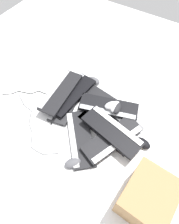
{
  "coord_description": "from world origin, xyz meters",
  "views": [
    {
      "loc": [
        -0.4,
        0.61,
        1.28
      ],
      "look_at": [
        0.03,
        -0.08,
        0.04
      ],
      "focal_mm": 32.0,
      "sensor_mm": 36.0,
      "label": 1
    }
  ],
  "objects_px": {
    "keyboard_2": "(107,129)",
    "mouse_1": "(116,108)",
    "keyboard_5": "(108,107)",
    "cardboard_box": "(147,197)",
    "keyboard_3": "(106,103)",
    "keyboard_4": "(113,139)",
    "mouse_4": "(132,119)",
    "keyboard_0": "(67,100)",
    "keyboard_6": "(72,94)",
    "mouse_0": "(143,143)",
    "mouse_3": "(115,107)",
    "keyboard_1": "(80,138)",
    "mouse_5": "(112,105)",
    "keyboard_8": "(61,92)",
    "mouse_6": "(73,163)",
    "mouse_2": "(94,80)",
    "keyboard_7": "(112,131)"
  },
  "relations": [
    {
      "from": "keyboard_0",
      "to": "keyboard_6",
      "type": "height_order",
      "value": "keyboard_6"
    },
    {
      "from": "mouse_4",
      "to": "cardboard_box",
      "type": "bearing_deg",
      "value": -145.62
    },
    {
      "from": "mouse_2",
      "to": "mouse_6",
      "type": "bearing_deg",
      "value": -65.6
    },
    {
      "from": "keyboard_6",
      "to": "mouse_6",
      "type": "distance_m",
      "value": 0.55
    },
    {
      "from": "mouse_3",
      "to": "keyboard_4",
      "type": "bearing_deg",
      "value": -161.38
    },
    {
      "from": "keyboard_0",
      "to": "mouse_1",
      "type": "xyz_separation_m",
      "value": [
        -0.38,
        -0.1,
        0.07
      ]
    },
    {
      "from": "keyboard_6",
      "to": "mouse_1",
      "type": "bearing_deg",
      "value": -172.55
    },
    {
      "from": "keyboard_5",
      "to": "keyboard_2",
      "type": "bearing_deg",
      "value": 115.23
    },
    {
      "from": "mouse_4",
      "to": "mouse_2",
      "type": "bearing_deg",
      "value": 70.76
    },
    {
      "from": "keyboard_3",
      "to": "keyboard_5",
      "type": "distance_m",
      "value": 0.07
    },
    {
      "from": "keyboard_0",
      "to": "mouse_3",
      "type": "bearing_deg",
      "value": -164.1
    },
    {
      "from": "keyboard_6",
      "to": "keyboard_4",
      "type": "bearing_deg",
      "value": 159.72
    },
    {
      "from": "mouse_6",
      "to": "mouse_2",
      "type": "bearing_deg",
      "value": -121.22
    },
    {
      "from": "keyboard_4",
      "to": "mouse_4",
      "type": "bearing_deg",
      "value": -100.64
    },
    {
      "from": "keyboard_8",
      "to": "keyboard_0",
      "type": "bearing_deg",
      "value": 170.06
    },
    {
      "from": "mouse_2",
      "to": "mouse_5",
      "type": "xyz_separation_m",
      "value": [
        -0.27,
        0.19,
        0.06
      ]
    },
    {
      "from": "keyboard_4",
      "to": "keyboard_8",
      "type": "xyz_separation_m",
      "value": [
        0.53,
        -0.13,
        0.03
      ]
    },
    {
      "from": "keyboard_8",
      "to": "mouse_1",
      "type": "xyz_separation_m",
      "value": [
        -0.44,
        -0.09,
        0.01
      ]
    },
    {
      "from": "keyboard_1",
      "to": "keyboard_4",
      "type": "bearing_deg",
      "value": -152.82
    },
    {
      "from": "mouse_6",
      "to": "cardboard_box",
      "type": "xyz_separation_m",
      "value": [
        -0.48,
        -0.03,
        0.1
      ]
    },
    {
      "from": "keyboard_8",
      "to": "mouse_5",
      "type": "distance_m",
      "value": 0.41
    },
    {
      "from": "keyboard_2",
      "to": "mouse_3",
      "type": "relative_size",
      "value": 4.19
    },
    {
      "from": "keyboard_3",
      "to": "keyboard_0",
      "type": "bearing_deg",
      "value": 27.81
    },
    {
      "from": "keyboard_8",
      "to": "keyboard_5",
      "type": "bearing_deg",
      "value": -166.77
    },
    {
      "from": "keyboard_0",
      "to": "keyboard_2",
      "type": "xyz_separation_m",
      "value": [
        -0.39,
        0.05,
        0.0
      ]
    },
    {
      "from": "mouse_3",
      "to": "keyboard_1",
      "type": "bearing_deg",
      "value": 156.82
    },
    {
      "from": "mouse_4",
      "to": "keyboard_3",
      "type": "bearing_deg",
      "value": 85.52
    },
    {
      "from": "keyboard_4",
      "to": "mouse_3",
      "type": "distance_m",
      "value": 0.25
    },
    {
      "from": "keyboard_0",
      "to": "keyboard_3",
      "type": "distance_m",
      "value": 0.31
    },
    {
      "from": "keyboard_4",
      "to": "keyboard_5",
      "type": "bearing_deg",
      "value": -54.51
    },
    {
      "from": "mouse_1",
      "to": "mouse_6",
      "type": "height_order",
      "value": "mouse_1"
    },
    {
      "from": "keyboard_5",
      "to": "cardboard_box",
      "type": "height_order",
      "value": "cardboard_box"
    },
    {
      "from": "keyboard_0",
      "to": "keyboard_3",
      "type": "height_order",
      "value": "same"
    },
    {
      "from": "mouse_2",
      "to": "mouse_3",
      "type": "relative_size",
      "value": 1.0
    },
    {
      "from": "mouse_1",
      "to": "mouse_4",
      "type": "relative_size",
      "value": 1.0
    },
    {
      "from": "keyboard_7",
      "to": "keyboard_6",
      "type": "bearing_deg",
      "value": -17.37
    },
    {
      "from": "keyboard_0",
      "to": "mouse_4",
      "type": "distance_m",
      "value": 0.53
    },
    {
      "from": "keyboard_4",
      "to": "keyboard_6",
      "type": "distance_m",
      "value": 0.49
    },
    {
      "from": "keyboard_5",
      "to": "mouse_3",
      "type": "distance_m",
      "value": 0.06
    },
    {
      "from": "keyboard_4",
      "to": "mouse_2",
      "type": "distance_m",
      "value": 0.57
    },
    {
      "from": "keyboard_5",
      "to": "mouse_0",
      "type": "height_order",
      "value": "keyboard_5"
    },
    {
      "from": "keyboard_1",
      "to": "cardboard_box",
      "type": "relative_size",
      "value": 1.47
    },
    {
      "from": "keyboard_6",
      "to": "mouse_4",
      "type": "bearing_deg",
      "value": -173.33
    },
    {
      "from": "keyboard_0",
      "to": "mouse_3",
      "type": "height_order",
      "value": "mouse_3"
    },
    {
      "from": "keyboard_2",
      "to": "mouse_1",
      "type": "distance_m",
      "value": 0.17
    },
    {
      "from": "keyboard_0",
      "to": "mouse_6",
      "type": "xyz_separation_m",
      "value": [
        -0.33,
        0.39,
        0.01
      ]
    },
    {
      "from": "keyboard_2",
      "to": "keyboard_4",
      "type": "relative_size",
      "value": 0.99
    },
    {
      "from": "keyboard_4",
      "to": "mouse_5",
      "type": "xyz_separation_m",
      "value": [
        0.13,
        -0.22,
        0.04
      ]
    },
    {
      "from": "mouse_0",
      "to": "keyboard_2",
      "type": "bearing_deg",
      "value": -163.69
    },
    {
      "from": "keyboard_0",
      "to": "mouse_0",
      "type": "xyz_separation_m",
      "value": [
        -0.66,
        0.02,
        0.01
      ]
    }
  ]
}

